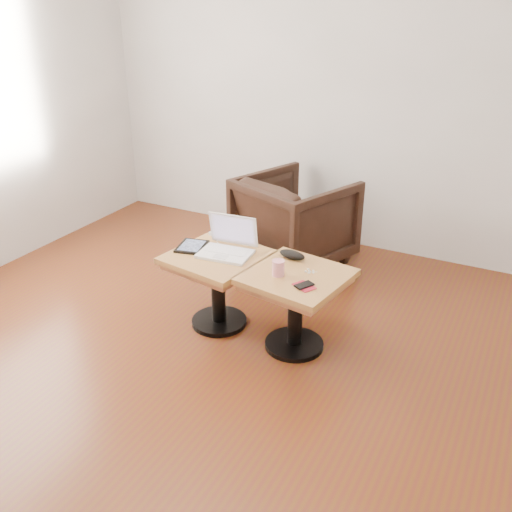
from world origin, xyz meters
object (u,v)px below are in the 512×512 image
at_px(side_table_left, 218,272).
at_px(laptop, 228,246).
at_px(armchair, 295,220).
at_px(striped_cup, 278,268).
at_px(side_table_right, 296,293).

xyz_separation_m(side_table_left, laptop, (0.05, 0.06, 0.18)).
relative_size(side_table_left, armchair, 0.81).
relative_size(striped_cup, armchair, 0.12).
height_order(side_table_left, striped_cup, striped_cup).
relative_size(side_table_right, laptop, 1.82).
height_order(side_table_right, striped_cup, striped_cup).
relative_size(side_table_right, armchair, 0.81).
bearing_deg(laptop, side_table_left, -135.36).
bearing_deg(armchair, side_table_left, 108.50).
relative_size(side_table_left, laptop, 1.83).
relative_size(side_table_right, striped_cup, 6.77).
bearing_deg(striped_cup, armchair, 109.35).
xyz_separation_m(laptop, armchair, (0.00, 1.07, -0.20)).
bearing_deg(side_table_left, side_table_right, 7.27).
bearing_deg(armchair, side_table_right, 135.28).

